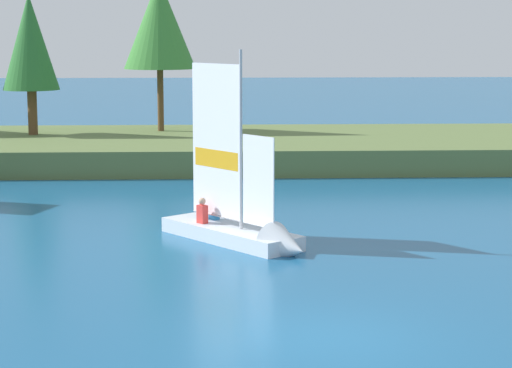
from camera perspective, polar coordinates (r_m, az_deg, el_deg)
The scene contains 5 objects.
ground_plane at distance 18.34m, azimuth 4.04°, elevation -9.13°, with size 200.00×200.00×0.00m, color #195684.
shore_bank at distance 42.73m, azimuth 0.27°, elevation 2.13°, with size 80.00×10.70×1.07m, color #5B703D.
shoreline_tree_midleft at distance 44.30m, azimuth -13.25°, elevation 8.16°, with size 2.51×2.51×6.27m.
shoreline_tree_centre at distance 44.94m, azimuth -5.75°, elevation 9.45°, with size 3.32×3.32×7.05m.
sailboat at distance 25.82m, azimuth -0.41°, elevation -2.77°, with size 4.22×4.82×5.63m.
Camera 1 is at (-2.02, -17.30, 5.74)m, focal length 67.49 mm.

